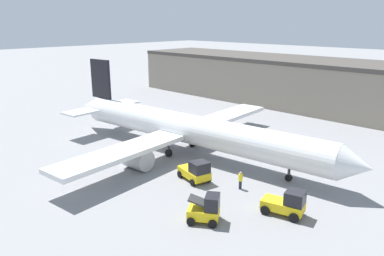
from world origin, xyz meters
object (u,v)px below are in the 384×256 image
at_px(airplane, 186,129).
at_px(pushback_tug, 287,204).
at_px(belt_loader_truck, 206,209).
at_px(ground_crew_worker, 240,180).
at_px(baggage_tug, 196,171).

distance_m(airplane, pushback_tug, 17.61).
height_order(belt_loader_truck, pushback_tug, belt_loader_truck).
xyz_separation_m(ground_crew_worker, baggage_tug, (-4.37, -1.60, 0.09)).
distance_m(ground_crew_worker, baggage_tug, 4.65).
relative_size(airplane, ground_crew_worker, 23.28).
xyz_separation_m(airplane, ground_crew_worker, (11.01, -3.52, -2.11)).
relative_size(ground_crew_worker, baggage_tug, 0.46).
distance_m(airplane, ground_crew_worker, 11.75).
distance_m(baggage_tug, belt_loader_truck, 8.00).
xyz_separation_m(airplane, belt_loader_truck, (12.75, -10.28, -1.99)).
bearing_deg(belt_loader_truck, ground_crew_worker, 70.77).
relative_size(airplane, pushback_tug, 11.11).
height_order(airplane, baggage_tug, airplane).
height_order(baggage_tug, belt_loader_truck, belt_loader_truck).
xyz_separation_m(airplane, pushback_tug, (16.80, -4.87, -2.01)).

